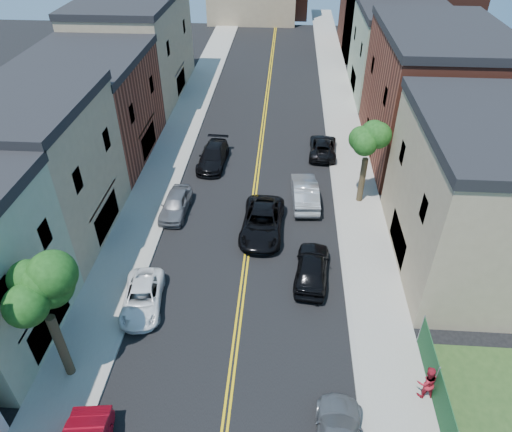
% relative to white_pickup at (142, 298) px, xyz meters
% --- Properties ---
extents(sidewalk_left, '(3.20, 100.00, 0.15)m').
position_rel_white_pickup_xyz_m(sidewalk_left, '(-2.40, 21.38, -0.56)').
color(sidewalk_left, gray).
rests_on(sidewalk_left, ground).
extents(sidewalk_right, '(3.20, 100.00, 0.15)m').
position_rel_white_pickup_xyz_m(sidewalk_right, '(13.40, 21.38, -0.56)').
color(sidewalk_right, gray).
rests_on(sidewalk_right, ground).
extents(curb_left, '(0.30, 100.00, 0.15)m').
position_rel_white_pickup_xyz_m(curb_left, '(-0.65, 21.38, -0.56)').
color(curb_left, gray).
rests_on(curb_left, ground).
extents(curb_right, '(0.30, 100.00, 0.15)m').
position_rel_white_pickup_xyz_m(curb_right, '(11.65, 21.38, -0.56)').
color(curb_right, gray).
rests_on(curb_right, ground).
extents(bldg_left_tan_near, '(9.00, 10.00, 9.00)m').
position_rel_white_pickup_xyz_m(bldg_left_tan_near, '(-8.50, 6.38, 3.86)').
color(bldg_left_tan_near, '#998466').
rests_on(bldg_left_tan_near, ground).
extents(bldg_left_brick, '(9.00, 12.00, 8.00)m').
position_rel_white_pickup_xyz_m(bldg_left_brick, '(-8.50, 17.38, 3.36)').
color(bldg_left_brick, brown).
rests_on(bldg_left_brick, ground).
extents(bldg_left_tan_far, '(9.00, 16.00, 9.50)m').
position_rel_white_pickup_xyz_m(bldg_left_tan_far, '(-8.50, 31.38, 4.11)').
color(bldg_left_tan_far, '#998466').
rests_on(bldg_left_tan_far, ground).
extents(bldg_right_tan, '(9.00, 12.00, 9.00)m').
position_rel_white_pickup_xyz_m(bldg_right_tan, '(19.50, 5.38, 3.86)').
color(bldg_right_tan, '#998466').
rests_on(bldg_right_tan, ground).
extents(bldg_right_brick, '(9.00, 14.00, 10.00)m').
position_rel_white_pickup_xyz_m(bldg_right_brick, '(19.50, 19.38, 4.36)').
color(bldg_right_brick, brown).
rests_on(bldg_right_brick, ground).
extents(bldg_right_palegrn, '(9.00, 12.00, 8.50)m').
position_rel_white_pickup_xyz_m(bldg_right_palegrn, '(19.50, 33.38, 3.61)').
color(bldg_right_palegrn, gray).
rests_on(bldg_right_palegrn, ground).
extents(tree_left_mid, '(5.20, 5.20, 9.29)m').
position_rel_white_pickup_xyz_m(tree_left_mid, '(-2.38, -4.61, 5.95)').
color(tree_left_mid, '#3B2F1D').
rests_on(tree_left_mid, sidewalk_left).
extents(tree_right_far, '(4.40, 4.40, 8.03)m').
position_rel_white_pickup_xyz_m(tree_right_far, '(13.42, 11.39, 5.12)').
color(tree_right_far, '#3B2F1D').
rests_on(tree_right_far, sidewalk_right).
extents(white_pickup, '(2.70, 4.82, 1.27)m').
position_rel_white_pickup_xyz_m(white_pickup, '(0.00, 0.00, 0.00)').
color(white_pickup, white).
rests_on(white_pickup, ground).
extents(grey_car_left, '(1.95, 4.50, 1.51)m').
position_rel_white_pickup_xyz_m(grey_car_left, '(0.00, 9.05, 0.12)').
color(grey_car_left, slate).
rests_on(grey_car_left, ground).
extents(black_car_left, '(2.42, 5.38, 1.53)m').
position_rel_white_pickup_xyz_m(black_car_left, '(1.70, 16.14, 0.13)').
color(black_car_left, black).
rests_on(black_car_left, ground).
extents(black_car_right, '(2.46, 5.06, 1.66)m').
position_rel_white_pickup_xyz_m(black_car_right, '(9.60, 2.95, 0.19)').
color(black_car_right, black).
rests_on(black_car_right, ground).
extents(silver_car_right, '(2.16, 5.32, 1.72)m').
position_rel_white_pickup_xyz_m(silver_car_right, '(9.30, 11.07, 0.22)').
color(silver_car_right, '#97999E').
rests_on(silver_car_right, ground).
extents(dark_car_right_far, '(2.54, 5.03, 1.36)m').
position_rel_white_pickup_xyz_m(dark_car_right_far, '(11.00, 18.58, 0.04)').
color(dark_car_right_far, black).
rests_on(dark_car_right_far, ground).
extents(black_suv_lane, '(2.98, 6.02, 1.64)m').
position_rel_white_pickup_xyz_m(black_suv_lane, '(6.35, 7.23, 0.18)').
color(black_suv_lane, black).
rests_on(black_suv_lane, ground).
extents(pedestrian_right, '(1.03, 0.85, 1.93)m').
position_rel_white_pickup_xyz_m(pedestrian_right, '(14.60, -4.71, 0.48)').
color(pedestrian_right, '#A81929').
rests_on(pedestrian_right, sidewalk_right).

